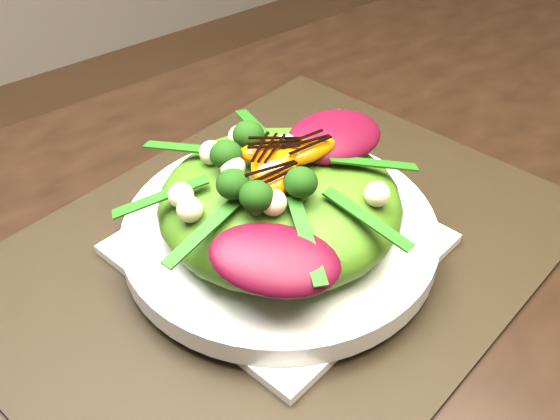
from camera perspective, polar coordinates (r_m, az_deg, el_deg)
dining_table at (r=0.57m, az=7.92°, el=-9.24°), size 1.60×0.90×0.75m
placemat at (r=0.59m, az=-0.00°, el=-3.44°), size 0.57×0.47×0.00m
plate_base at (r=0.59m, az=-0.00°, el=-2.98°), size 0.27×0.27×0.01m
salad_bowl at (r=0.58m, az=-0.00°, el=-1.92°), size 0.33×0.33×0.02m
lettuce_mound at (r=0.55m, az=-0.00°, el=0.65°), size 0.21×0.21×0.07m
radicchio_leaf at (r=0.57m, az=4.83°, el=6.42°), size 0.10×0.07×0.02m
orange_segment at (r=0.53m, az=-1.96°, el=4.46°), size 0.06×0.03×0.02m
broccoli_floret at (r=0.52m, az=-8.32°, el=2.68°), size 0.05×0.05×0.04m
macadamia_nut at (r=0.53m, az=6.28°, el=3.76°), size 0.03×0.03×0.02m
balsamic_drizzle at (r=0.53m, az=-1.98°, el=5.21°), size 0.05×0.01×0.00m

